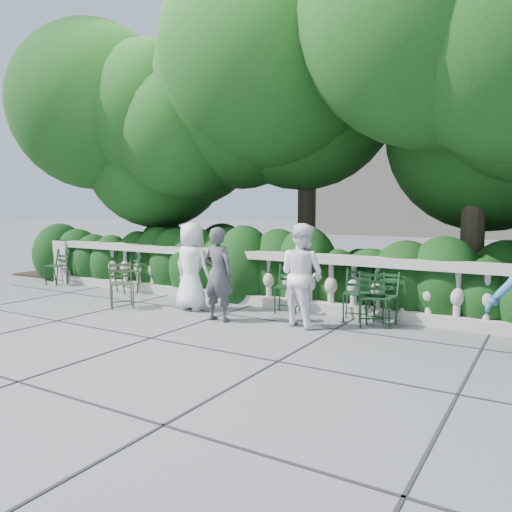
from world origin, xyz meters
The scene contains 14 objects.
ground centered at (0.00, 0.00, 0.00)m, with size 90.00×90.00×0.00m, color #54565C.
balustrade centered at (0.00, 1.80, 0.49)m, with size 12.00×0.44×1.00m.
shrub_hedge centered at (0.00, 3.00, 0.00)m, with size 15.00×2.60×1.70m, color black, non-canonical shape.
tree_canopy centered at (0.69, 3.19, 3.96)m, with size 15.04×6.52×6.78m.
chair_a centered at (-5.60, 1.21, 0.00)m, with size 0.44×0.48×0.84m, color black, non-canonical shape.
chair_b centered at (-3.51, 1.33, 0.00)m, with size 0.44×0.48×0.84m, color black, non-canonical shape.
chair_c centered at (1.61, 1.33, 0.00)m, with size 0.44×0.48×0.84m, color black, non-canonical shape.
chair_d centered at (1.96, 1.12, 0.00)m, with size 0.44×0.48×0.84m, color black, non-canonical shape.
chair_e centered at (0.39, 1.32, 0.00)m, with size 0.44×0.48×0.84m, color black, non-canonical shape.
chair_f centered at (2.00, 1.27, 0.00)m, with size 0.44×0.48×0.84m, color black, non-canonical shape.
chair_weathered centered at (-2.25, 0.17, 0.00)m, with size 0.44×0.48×0.84m, color black, non-canonical shape.
person_businessman centered at (-1.20, 0.81, 0.77)m, with size 0.75×0.49×1.54m, color white.
person_woman_grey centered at (-0.31, 0.36, 0.75)m, with size 0.55×0.36×1.50m, color #3E3D42.
person_casual_man centered at (0.96, 0.76, 0.79)m, with size 0.76×0.59×1.57m, color white.
Camera 1 is at (4.24, -6.03, 1.84)m, focal length 35.00 mm.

